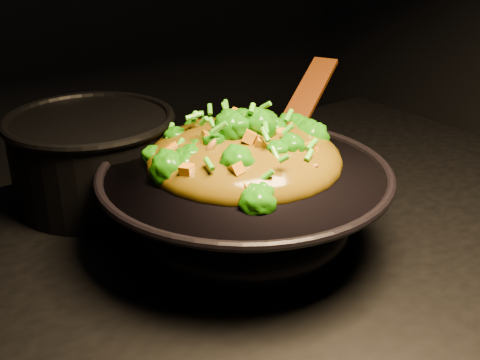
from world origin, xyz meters
TOP-DOWN VIEW (x-y plane):
  - wok at (-0.01, 0.08)m, footprint 0.43×0.43m
  - stir_fry at (0.01, 0.11)m, footprint 0.33×0.33m
  - spatula at (0.13, 0.13)m, footprint 0.22×0.14m
  - back_pot at (-0.11, 0.32)m, footprint 0.27×0.27m

SIDE VIEW (x-z plane):
  - wok at x=-0.01m, z-range 0.90..1.00m
  - back_pot at x=-0.11m, z-range 0.90..1.03m
  - spatula at x=0.13m, z-range 0.99..1.09m
  - stir_fry at x=0.01m, z-range 1.00..1.09m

